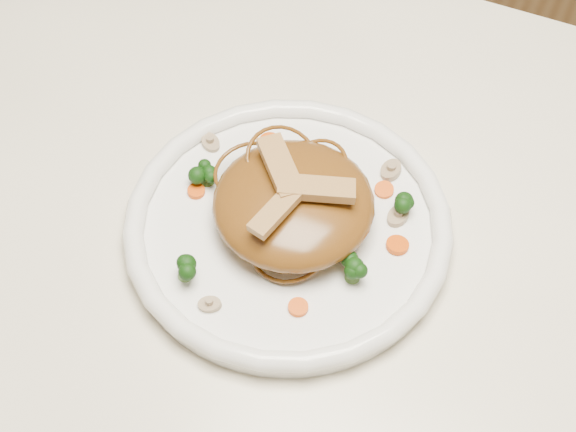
% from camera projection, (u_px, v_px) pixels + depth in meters
% --- Properties ---
extents(table, '(1.20, 0.80, 0.75)m').
position_uv_depth(table, '(362.00, 314.00, 0.87)').
color(table, '#F3EACE').
rests_on(table, ground).
extents(plate, '(0.38, 0.38, 0.02)m').
position_uv_depth(plate, '(288.00, 230.00, 0.80)').
color(plate, white).
rests_on(plate, table).
extents(noodle_mound, '(0.18, 0.18, 0.05)m').
position_uv_depth(noodle_mound, '(294.00, 204.00, 0.77)').
color(noodle_mound, '#603412').
rests_on(noodle_mound, plate).
extents(chicken_a, '(0.07, 0.05, 0.01)m').
position_uv_depth(chicken_a, '(316.00, 189.00, 0.74)').
color(chicken_a, tan).
rests_on(chicken_a, noodle_mound).
extents(chicken_b, '(0.07, 0.07, 0.01)m').
position_uv_depth(chicken_b, '(281.00, 167.00, 0.76)').
color(chicken_b, tan).
rests_on(chicken_b, noodle_mound).
extents(chicken_c, '(0.03, 0.06, 0.01)m').
position_uv_depth(chicken_c, '(276.00, 210.00, 0.73)').
color(chicken_c, tan).
rests_on(chicken_c, noodle_mound).
extents(broccoli_0, '(0.04, 0.04, 0.03)m').
position_uv_depth(broccoli_0, '(403.00, 203.00, 0.79)').
color(broccoli_0, '#11330A').
rests_on(broccoli_0, plate).
extents(broccoli_1, '(0.03, 0.03, 0.03)m').
position_uv_depth(broccoli_1, '(206.00, 172.00, 0.81)').
color(broccoli_1, '#11330A').
rests_on(broccoli_1, plate).
extents(broccoli_2, '(0.03, 0.03, 0.03)m').
position_uv_depth(broccoli_2, '(184.00, 267.00, 0.75)').
color(broccoli_2, '#11330A').
rests_on(broccoli_2, plate).
extents(broccoli_3, '(0.04, 0.04, 0.03)m').
position_uv_depth(broccoli_3, '(353.00, 268.00, 0.75)').
color(broccoli_3, '#11330A').
rests_on(broccoli_3, plate).
extents(carrot_0, '(0.02, 0.02, 0.00)m').
position_uv_depth(carrot_0, '(384.00, 190.00, 0.82)').
color(carrot_0, '#E35708').
rests_on(carrot_0, plate).
extents(carrot_1, '(0.02, 0.02, 0.00)m').
position_uv_depth(carrot_1, '(196.00, 191.00, 0.81)').
color(carrot_1, '#E35708').
rests_on(carrot_1, plate).
extents(carrot_2, '(0.02, 0.02, 0.00)m').
position_uv_depth(carrot_2, '(397.00, 245.00, 0.78)').
color(carrot_2, '#E35708').
rests_on(carrot_2, plate).
extents(carrot_3, '(0.02, 0.02, 0.00)m').
position_uv_depth(carrot_3, '(270.00, 142.00, 0.85)').
color(carrot_3, '#E35708').
rests_on(carrot_3, plate).
extents(carrot_4, '(0.02, 0.02, 0.00)m').
position_uv_depth(carrot_4, '(298.00, 307.00, 0.74)').
color(carrot_4, '#E35708').
rests_on(carrot_4, plate).
extents(mushroom_0, '(0.03, 0.03, 0.01)m').
position_uv_depth(mushroom_0, '(210.00, 304.00, 0.74)').
color(mushroom_0, gray).
rests_on(mushroom_0, plate).
extents(mushroom_1, '(0.03, 0.03, 0.01)m').
position_uv_depth(mushroom_1, '(398.00, 216.00, 0.80)').
color(mushroom_1, gray).
rests_on(mushroom_1, plate).
extents(mushroom_2, '(0.03, 0.03, 0.01)m').
position_uv_depth(mushroom_2, '(211.00, 143.00, 0.85)').
color(mushroom_2, gray).
rests_on(mushroom_2, plate).
extents(mushroom_3, '(0.03, 0.03, 0.01)m').
position_uv_depth(mushroom_3, '(391.00, 170.00, 0.83)').
color(mushroom_3, gray).
rests_on(mushroom_3, plate).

